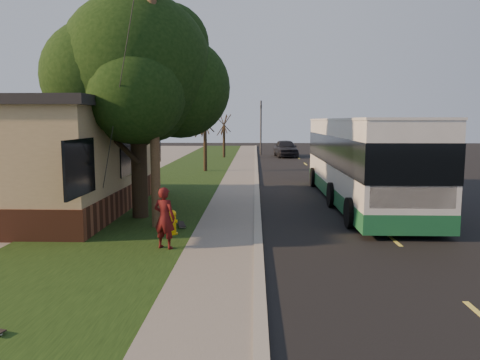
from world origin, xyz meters
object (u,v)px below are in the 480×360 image
(leafy_tree, at_px, (139,72))
(skateboarder, at_px, (164,218))
(distant_car, at_px, (286,148))
(utility_pole, at_px, (153,84))
(skateboard_main, at_px, (181,224))
(bare_tree_near, at_px, (205,140))
(transit_bus, at_px, (361,158))
(dumpster, at_px, (29,195))
(fire_hydrant, at_px, (173,222))
(bare_tree_far, at_px, (224,137))
(traffic_signal, at_px, (261,124))

(leafy_tree, bearing_deg, skateboarder, -68.84)
(distant_car, bearing_deg, skateboarder, -103.87)
(utility_pole, height_order, skateboarder, utility_pole)
(skateboard_main, bearing_deg, bare_tree_near, 93.38)
(utility_pole, height_order, transit_bus, utility_pole)
(bare_tree_near, bearing_deg, dumpster, -110.90)
(fire_hydrant, xyz_separation_m, skateboard_main, (0.10, 1.05, -0.30))
(bare_tree_far, bearing_deg, dumpster, -102.72)
(fire_hydrant, distance_m, leafy_tree, 5.65)
(fire_hydrant, bearing_deg, traffic_signal, 84.79)
(transit_bus, relative_size, skateboarder, 7.94)
(bare_tree_far, height_order, skateboarder, bare_tree_far)
(bare_tree_far, height_order, traffic_signal, traffic_signal)
(dumpster, bearing_deg, leafy_tree, -14.36)
(bare_tree_near, height_order, distant_car, bare_tree_near)
(bare_tree_far, xyz_separation_m, skateboarder, (0.47, -31.60, -1.10))
(leafy_tree, bearing_deg, fire_hydrant, -59.33)
(fire_hydrant, relative_size, utility_pole, 0.08)
(utility_pole, xyz_separation_m, skateboarder, (0.78, -2.59, -3.72))
(utility_pole, relative_size, skateboarder, 5.42)
(bare_tree_near, distance_m, transit_bus, 14.30)
(transit_bus, bearing_deg, distant_car, 93.45)
(leafy_tree, distance_m, dumpster, 6.67)
(leafy_tree, height_order, bare_tree_far, leafy_tree)
(transit_bus, distance_m, distant_car, 25.57)
(utility_pole, xyz_separation_m, skateboard_main, (0.81, 0.06, -4.50))
(leafy_tree, xyz_separation_m, bare_tree_near, (0.67, 15.35, -3.02))
(fire_hydrant, xyz_separation_m, distant_car, (5.49, 31.60, 0.40))
(dumpster, height_order, distant_car, distant_car)
(leafy_tree, distance_m, distant_car, 30.12)
(fire_hydrant, bearing_deg, skateboard_main, 84.57)
(distant_car, bearing_deg, transit_bus, -91.16)
(transit_bus, relative_size, skateboard_main, 15.07)
(bare_tree_far, height_order, transit_bus, bare_tree_far)
(skateboarder, height_order, skateboard_main, skateboarder)
(bare_tree_far, bearing_deg, skateboarder, -89.14)
(dumpster, bearing_deg, utility_pole, -27.12)
(bare_tree_far, height_order, skateboard_main, bare_tree_far)
(utility_pole, xyz_separation_m, leafy_tree, (-0.87, 1.66, 0.54))
(transit_bus, bearing_deg, fire_hydrant, -139.01)
(transit_bus, xyz_separation_m, distant_car, (-1.54, 25.50, -1.08))
(skateboarder, height_order, distant_car, skateboarder)
(fire_hydrant, relative_size, leafy_tree, 0.09)
(traffic_signal, relative_size, distant_car, 1.12)
(bare_tree_far, distance_m, distant_car, 6.21)
(bare_tree_far, distance_m, skateboard_main, 29.01)
(transit_bus, height_order, skateboarder, transit_bus)
(skateboarder, bearing_deg, bare_tree_far, -69.56)
(transit_bus, height_order, dumpster, transit_bus)
(fire_hydrant, relative_size, skateboard_main, 0.84)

